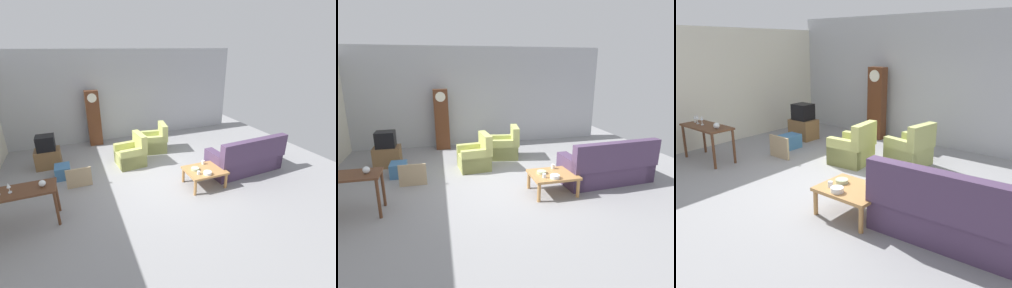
# 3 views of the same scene
# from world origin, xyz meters

# --- Properties ---
(ground_plane) EXTENTS (10.40, 10.40, 0.00)m
(ground_plane) POSITION_xyz_m (0.00, 0.00, 0.00)
(ground_plane) COLOR gray
(garage_door_wall) EXTENTS (8.40, 0.16, 3.20)m
(garage_door_wall) POSITION_xyz_m (0.00, 3.60, 1.60)
(garage_door_wall) COLOR #ADAFB5
(garage_door_wall) RESTS_ON ground_plane
(pegboard_wall_left) EXTENTS (0.12, 6.40, 2.88)m
(pegboard_wall_left) POSITION_xyz_m (-4.20, 0.40, 1.44)
(pegboard_wall_left) COLOR silver
(pegboard_wall_left) RESTS_ON ground_plane
(couch_floral) EXTENTS (2.15, 1.00, 1.04)m
(couch_floral) POSITION_xyz_m (2.28, -0.48, 0.35)
(couch_floral) COLOR #4C3856
(couch_floral) RESTS_ON ground_plane
(armchair_olive_near) EXTENTS (0.86, 0.83, 0.92)m
(armchair_olive_near) POSITION_xyz_m (-0.55, 1.13, 0.31)
(armchair_olive_near) COLOR #B7BC66
(armchair_olive_near) RESTS_ON ground_plane
(armchair_olive_far) EXTENTS (0.90, 0.87, 0.92)m
(armchair_olive_far) POSITION_xyz_m (0.43, 1.84, 0.31)
(armchair_olive_far) COLOR tan
(armchair_olive_far) RESTS_ON ground_plane
(coffee_table_wood) EXTENTS (0.96, 0.76, 0.44)m
(coffee_table_wood) POSITION_xyz_m (0.84, -0.71, 0.37)
(coffee_table_wood) COLOR #B27F47
(coffee_table_wood) RESTS_ON ground_plane
(console_table_dark) EXTENTS (1.30, 0.56, 0.78)m
(console_table_dark) POSITION_xyz_m (-3.15, -0.71, 0.67)
(console_table_dark) COLOR #56331E
(console_table_dark) RESTS_ON ground_plane
(grandfather_clock) EXTENTS (0.44, 0.30, 1.91)m
(grandfather_clock) POSITION_xyz_m (-1.33, 3.17, 0.96)
(grandfather_clock) COLOR #562D19
(grandfather_clock) RESTS_ON ground_plane
(tv_stand_cabinet) EXTENTS (0.68, 0.52, 0.53)m
(tv_stand_cabinet) POSITION_xyz_m (-2.82, 1.87, 0.27)
(tv_stand_cabinet) COLOR brown
(tv_stand_cabinet) RESTS_ON ground_plane
(tv_crt) EXTENTS (0.48, 0.44, 0.42)m
(tv_crt) POSITION_xyz_m (-2.82, 1.87, 0.74)
(tv_crt) COLOR black
(tv_crt) RESTS_ON tv_stand_cabinet
(framed_picture_leaning) EXTENTS (0.60, 0.05, 0.50)m
(framed_picture_leaning) POSITION_xyz_m (-2.07, 0.38, 0.25)
(framed_picture_leaning) COLOR tan
(framed_picture_leaning) RESTS_ON ground_plane
(storage_box_blue) EXTENTS (0.38, 0.47, 0.34)m
(storage_box_blue) POSITION_xyz_m (-2.45, 1.04, 0.17)
(storage_box_blue) COLOR teal
(storage_box_blue) RESTS_ON ground_plane
(glass_dome_cloche) EXTENTS (0.13, 0.13, 0.13)m
(glass_dome_cloche) POSITION_xyz_m (-2.73, -0.71, 0.85)
(glass_dome_cloche) COLOR silver
(glass_dome_cloche) RESTS_ON console_table_dark
(cup_white_porcelain) EXTENTS (0.08, 0.08, 0.10)m
(cup_white_porcelain) POSITION_xyz_m (0.95, -0.44, 0.49)
(cup_white_porcelain) COLOR white
(cup_white_porcelain) RESTS_ON coffee_table_wood
(cup_blue_rimmed) EXTENTS (0.07, 0.07, 0.09)m
(cup_blue_rimmed) POSITION_xyz_m (0.57, -0.88, 0.48)
(cup_blue_rimmed) COLOR silver
(cup_blue_rimmed) RESTS_ON coffee_table_wood
(bowl_white_stacked) EXTENTS (0.19, 0.19, 0.07)m
(bowl_white_stacked) POSITION_xyz_m (0.77, -0.96, 0.47)
(bowl_white_stacked) COLOR white
(bowl_white_stacked) RESTS_ON coffee_table_wood
(bowl_shallow_green) EXTENTS (0.20, 0.20, 0.06)m
(bowl_shallow_green) POSITION_xyz_m (0.60, -0.65, 0.46)
(bowl_shallow_green) COLOR #B2C69E
(bowl_shallow_green) RESTS_ON coffee_table_wood
(wine_glass_tall) EXTENTS (0.07, 0.07, 0.16)m
(wine_glass_tall) POSITION_xyz_m (-3.65, -0.69, 0.89)
(wine_glass_tall) COLOR silver
(wine_glass_tall) RESTS_ON console_table_dark
(wine_glass_mid) EXTENTS (0.07, 0.07, 0.21)m
(wine_glass_mid) POSITION_xyz_m (-3.45, -0.73, 0.92)
(wine_glass_mid) COLOR silver
(wine_glass_mid) RESTS_ON console_table_dark
(wine_glass_short) EXTENTS (0.07, 0.07, 0.20)m
(wine_glass_short) POSITION_xyz_m (-3.27, -0.73, 0.92)
(wine_glass_short) COLOR silver
(wine_glass_short) RESTS_ON console_table_dark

